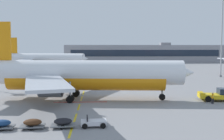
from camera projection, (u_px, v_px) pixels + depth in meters
ground at (186, 85)px, 60.54m from camera, size 400.00×400.00×0.00m
apron_paint_markings at (85, 87)px, 57.42m from camera, size 8.00×97.36×0.01m
airliner_foreground at (82, 75)px, 43.29m from camera, size 34.82×34.48×12.20m
pushback_tug at (220, 95)px, 42.61m from camera, size 6.37×3.92×2.08m
airliner_far_center at (44, 59)px, 105.71m from camera, size 34.82×33.84×12.39m
baggage_train at (48, 123)px, 27.80m from camera, size 11.66×2.17×1.14m
ground_crew_worker at (213, 97)px, 40.12m from camera, size 0.42×0.57×1.64m
apron_light_mast_far at (222, 17)px, 77.41m from camera, size 1.80×1.80×27.23m
terminal_satellite at (143, 54)px, 168.01m from camera, size 92.03×22.80×11.79m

